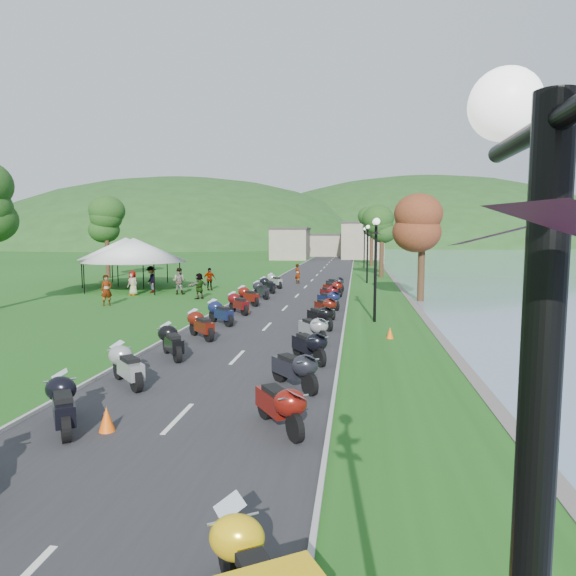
{
  "coord_description": "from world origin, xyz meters",
  "views": [
    {
      "loc": [
        4.1,
        -7.18,
        4.33
      ],
      "look_at": [
        0.31,
        21.03,
        1.3
      ],
      "focal_mm": 32.0,
      "sensor_mm": 36.0,
      "label": 1
    }
  ],
  "objects_px": {
    "vendor_tent_main": "(134,264)",
    "pedestrian_a": "(107,306)",
    "pedestrian_b": "(179,294)",
    "pedestrian_c": "(151,293)"
  },
  "relations": [
    {
      "from": "pedestrian_a",
      "to": "vendor_tent_main",
      "type": "bearing_deg",
      "value": 63.95
    },
    {
      "from": "vendor_tent_main",
      "to": "pedestrian_b",
      "type": "xyz_separation_m",
      "value": [
        4.18,
        -1.92,
        -2.0
      ]
    },
    {
      "from": "vendor_tent_main",
      "to": "pedestrian_c",
      "type": "bearing_deg",
      "value": -34.34
    },
    {
      "from": "vendor_tent_main",
      "to": "pedestrian_a",
      "type": "relative_size",
      "value": 2.84
    },
    {
      "from": "pedestrian_a",
      "to": "pedestrian_b",
      "type": "height_order",
      "value": "pedestrian_b"
    },
    {
      "from": "vendor_tent_main",
      "to": "pedestrian_c",
      "type": "height_order",
      "value": "vendor_tent_main"
    },
    {
      "from": "pedestrian_a",
      "to": "pedestrian_b",
      "type": "distance_m",
      "value": 6.58
    },
    {
      "from": "pedestrian_a",
      "to": "pedestrian_b",
      "type": "relative_size",
      "value": 0.98
    },
    {
      "from": "pedestrian_b",
      "to": "pedestrian_c",
      "type": "xyz_separation_m",
      "value": [
        -2.36,
        0.67,
        0.0
      ]
    },
    {
      "from": "pedestrian_b",
      "to": "pedestrian_a",
      "type": "bearing_deg",
      "value": 71.82
    }
  ]
}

